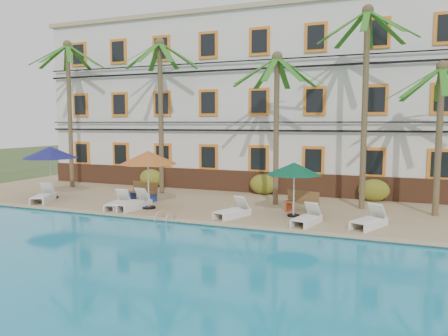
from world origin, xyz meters
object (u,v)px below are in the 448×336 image
at_px(lounger_a, 43,196).
at_px(bench_left, 144,191).
at_px(palm_a, 69,95).
at_px(umbrella_blue, 50,153).
at_px(palm_d, 366,81).
at_px(umbrella_red, 148,158).
at_px(bench_right, 303,202).
at_px(lounger_c, 134,202).
at_px(lounger_e, 307,218).
at_px(pool_ladder, 165,221).
at_px(lounger_d, 233,211).
at_px(lounger_f, 370,220).
at_px(palm_b, 160,95).
at_px(umbrella_green, 294,169).
at_px(palm_e, 440,115).
at_px(palm_c, 277,106).
at_px(lounger_b, 118,203).

relative_size(lounger_a, bench_left, 1.29).
height_order(palm_a, umbrella_blue, palm_a).
height_order(palm_d, umbrella_blue, palm_d).
bearing_deg(umbrella_red, bench_right, 14.35).
distance_m(lounger_c, lounger_e, 7.85).
bearing_deg(pool_ladder, palm_a, 148.53).
distance_m(lounger_d, lounger_f, 5.34).
relative_size(umbrella_red, lounger_e, 1.51).
relative_size(palm_b, umbrella_green, 3.63).
distance_m(palm_e, bench_right, 6.61).
distance_m(palm_b, umbrella_red, 5.43).
height_order(umbrella_red, bench_right, umbrella_red).
relative_size(umbrella_green, pool_ladder, 3.12).
height_order(lounger_f, bench_left, bench_left).
distance_m(umbrella_blue, pool_ladder, 8.65).
xyz_separation_m(palm_c, palm_e, (6.88, 0.00, -0.45)).
xyz_separation_m(lounger_b, lounger_e, (8.52, 0.08, -0.01)).
bearing_deg(palm_b, bench_left, -80.44).
distance_m(palm_a, bench_left, 8.64).
relative_size(palm_b, lounger_d, 4.54).
relative_size(lounger_c, lounger_d, 1.06).
relative_size(umbrella_green, lounger_e, 1.30).
height_order(lounger_a, lounger_c, lounger_c).
height_order(lounger_d, lounger_e, lounger_d).
relative_size(palm_b, umbrella_blue, 3.06).
xyz_separation_m(lounger_e, lounger_f, (2.24, 0.39, 0.02)).
xyz_separation_m(palm_d, lounger_c, (-9.53, -3.91, -5.40)).
relative_size(lounger_c, pool_ladder, 2.65).
relative_size(palm_a, umbrella_red, 3.23).
bearing_deg(pool_ladder, lounger_a, 169.29).
relative_size(lounger_a, lounger_b, 1.06).
bearing_deg(lounger_d, palm_e, 23.90).
relative_size(palm_b, palm_c, 1.18).
bearing_deg(umbrella_red, lounger_a, -175.31).
relative_size(lounger_f, bench_right, 1.21).
bearing_deg(bench_right, bench_left, -179.63).
relative_size(palm_c, lounger_e, 4.00).
distance_m(lounger_b, pool_ladder, 3.43).
relative_size(bench_left, bench_right, 0.98).
distance_m(lounger_d, lounger_e, 3.09).
bearing_deg(lounger_f, lounger_e, -170.23).
height_order(palm_e, umbrella_red, palm_e).
bearing_deg(lounger_d, umbrella_red, 175.67).
bearing_deg(palm_e, palm_d, 171.53).
xyz_separation_m(umbrella_red, lounger_f, (9.52, -0.10, -2.02)).
relative_size(lounger_e, bench_right, 1.14).
bearing_deg(palm_c, lounger_c, -148.42).
bearing_deg(pool_ladder, lounger_f, 13.36).
xyz_separation_m(palm_a, lounger_e, (15.14, -4.55, -5.27)).
relative_size(palm_d, bench_left, 5.81).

